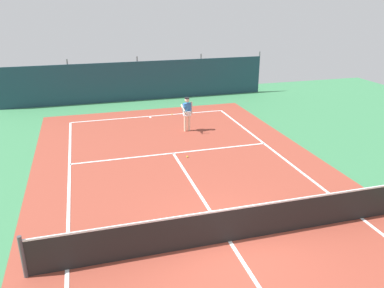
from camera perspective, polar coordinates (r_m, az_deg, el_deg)
ground_plane at (r=10.58m, az=5.55°, el=-14.10°), size 36.00×36.00×0.00m
court_surface at (r=10.58m, az=5.55°, el=-14.08°), size 11.02×26.60×0.01m
tennis_net at (r=10.30m, az=5.64°, el=-11.76°), size 10.12×0.10×1.10m
back_fence at (r=24.93m, az=-8.04°, el=8.18°), size 16.30×0.98×2.70m
tennis_player at (r=18.37m, az=-0.74°, el=4.78°), size 0.64×0.80×1.64m
tennis_ball_near_player at (r=21.27m, az=-2.96°, el=4.39°), size 0.07×0.07×0.07m
tennis_ball_midcourt at (r=15.56m, az=-0.69°, el=-1.88°), size 0.07×0.07×0.07m
parked_car at (r=26.86m, az=-11.14°, el=9.28°), size 2.31×4.35×1.68m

